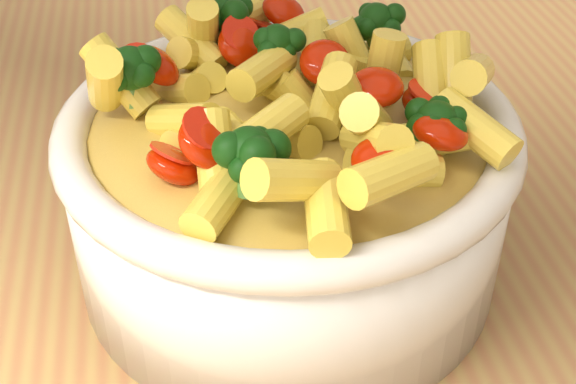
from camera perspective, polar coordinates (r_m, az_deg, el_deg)
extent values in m
cube|color=#A47F46|center=(0.48, -9.49, -6.16)|extent=(1.20, 0.80, 0.04)
cylinder|color=white|center=(0.43, 0.00, -0.48)|extent=(0.23, 0.23, 0.09)
ellipsoid|color=white|center=(0.45, 0.00, -3.34)|extent=(0.21, 0.21, 0.03)
torus|color=white|center=(0.40, 0.00, 4.62)|extent=(0.24, 0.24, 0.02)
ellipsoid|color=#F5CA53|center=(0.40, 0.00, 4.62)|extent=(0.20, 0.20, 0.02)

